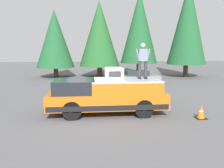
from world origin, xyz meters
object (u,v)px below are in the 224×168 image
at_px(pickup_truck, 107,96).
at_px(traffic_cone, 201,112).
at_px(parked_car_grey, 136,77).
at_px(compressor_unit, 114,73).
at_px(person_on_truck_bed, 143,60).

height_order(pickup_truck, traffic_cone, pickup_truck).
relative_size(parked_car_grey, traffic_cone, 6.61).
distance_m(pickup_truck, traffic_cone, 4.31).
height_order(pickup_truck, compressor_unit, compressor_unit).
relative_size(person_on_truck_bed, parked_car_grey, 0.41).
bearing_deg(compressor_unit, person_on_truck_bed, -89.70).
height_order(person_on_truck_bed, parked_car_grey, person_on_truck_bed).
distance_m(parked_car_grey, traffic_cone, 10.47).
height_order(pickup_truck, person_on_truck_bed, person_on_truck_bed).
bearing_deg(parked_car_grey, compressor_unit, 161.87).
bearing_deg(pickup_truck, traffic_cone, -106.70).
bearing_deg(pickup_truck, parked_car_grey, -19.87).
distance_m(compressor_unit, parked_car_grey, 9.66).
bearing_deg(traffic_cone, parked_car_grey, 4.20).
xyz_separation_m(pickup_truck, compressor_unit, (0.11, -0.35, 1.05)).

